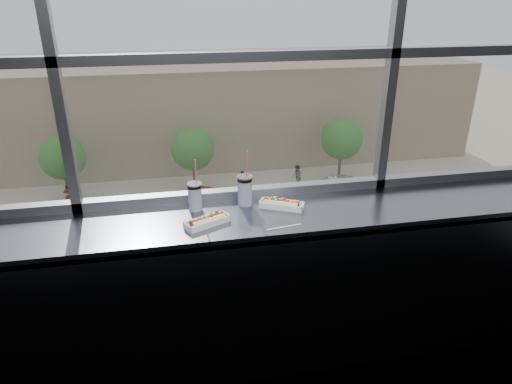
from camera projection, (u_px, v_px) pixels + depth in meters
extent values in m
plane|color=black|center=(238.00, 268.00, 3.24)|extent=(6.00, 0.00, 6.00)
plane|color=silver|center=(233.00, 1.00, 2.55)|extent=(6.00, 0.00, 6.00)
cube|color=slate|center=(244.00, 220.00, 2.78)|extent=(6.00, 0.55, 0.06)
cube|color=slate|center=(252.00, 315.00, 2.76)|extent=(6.00, 0.04, 1.04)
cube|color=white|center=(207.00, 224.00, 2.66)|extent=(0.28, 0.19, 0.01)
cube|color=white|center=(207.00, 222.00, 2.65)|extent=(0.28, 0.19, 0.04)
cylinder|color=#E4CC87|center=(207.00, 220.00, 2.65)|extent=(0.21, 0.13, 0.05)
cylinder|color=maroon|center=(207.00, 218.00, 2.64)|extent=(0.21, 0.12, 0.03)
cube|color=white|center=(282.00, 207.00, 2.87)|extent=(0.29, 0.21, 0.01)
cube|color=white|center=(282.00, 205.00, 2.86)|extent=(0.29, 0.21, 0.04)
cylinder|color=#E4CC87|center=(282.00, 204.00, 2.86)|extent=(0.21, 0.14, 0.05)
cylinder|color=maroon|center=(282.00, 202.00, 2.85)|extent=(0.21, 0.13, 0.03)
cylinder|color=white|center=(195.00, 197.00, 2.81)|extent=(0.08, 0.08, 0.17)
cylinder|color=black|center=(194.00, 186.00, 2.78)|extent=(0.09, 0.09, 0.02)
cylinder|color=silver|center=(194.00, 184.00, 2.78)|extent=(0.09, 0.09, 0.01)
cylinder|color=#DB525D|center=(196.00, 172.00, 2.74)|extent=(0.01, 0.05, 0.18)
cylinder|color=white|center=(245.00, 191.00, 2.88)|extent=(0.09, 0.09, 0.18)
cylinder|color=black|center=(245.00, 179.00, 2.85)|extent=(0.10, 0.10, 0.02)
cylinder|color=silver|center=(245.00, 177.00, 2.84)|extent=(0.10, 0.10, 0.01)
cylinder|color=#DB525D|center=(247.00, 165.00, 2.81)|extent=(0.01, 0.05, 0.19)
cylinder|color=white|center=(284.00, 227.00, 2.63)|extent=(0.21, 0.04, 0.01)
ellipsoid|color=silver|center=(190.00, 221.00, 2.67)|extent=(0.10, 0.07, 0.02)
plane|color=#BEB797|center=(173.00, 133.00, 46.94)|extent=(120.00, 120.00, 0.00)
cube|color=black|center=(185.00, 248.00, 25.84)|extent=(80.00, 10.00, 0.06)
cube|color=#BEB797|center=(179.00, 192.00, 33.02)|extent=(80.00, 6.00, 0.04)
cube|color=gray|center=(171.00, 106.00, 40.39)|extent=(50.00, 14.00, 8.00)
imported|color=white|center=(321.00, 257.00, 23.02)|extent=(2.64, 6.04, 1.99)
imported|color=black|center=(66.00, 285.00, 20.85)|extent=(3.19, 6.19, 1.98)
imported|color=#631E03|center=(205.00, 267.00, 21.93)|extent=(3.32, 6.91, 2.24)
imported|color=#B6C59B|center=(349.00, 187.00, 30.98)|extent=(3.58, 6.96, 2.22)
imported|color=#544EAD|center=(484.00, 238.00, 24.63)|extent=(3.04, 6.49, 2.11)
imported|color=maroon|center=(209.00, 198.00, 29.30)|extent=(3.25, 6.71, 2.17)
imported|color=#66605B|center=(242.00, 180.00, 32.40)|extent=(0.68, 0.90, 2.03)
imported|color=#66605B|center=(297.00, 174.00, 33.30)|extent=(0.69, 0.93, 2.08)
imported|color=#66605B|center=(68.00, 193.00, 30.39)|extent=(0.85, 0.64, 1.91)
cylinder|color=#47382B|center=(68.00, 186.00, 31.24)|extent=(0.23, 0.23, 2.26)
sphere|color=#327826|center=(62.00, 157.00, 30.41)|extent=(3.01, 3.01, 3.01)
cylinder|color=#47382B|center=(194.00, 176.00, 32.77)|extent=(0.23, 0.23, 2.29)
sphere|color=#327826|center=(193.00, 149.00, 31.93)|extent=(3.06, 3.06, 3.06)
cylinder|color=#47382B|center=(340.00, 166.00, 34.73)|extent=(0.23, 0.23, 2.33)
sphere|color=#327826|center=(342.00, 139.00, 33.86)|extent=(3.11, 3.11, 3.11)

